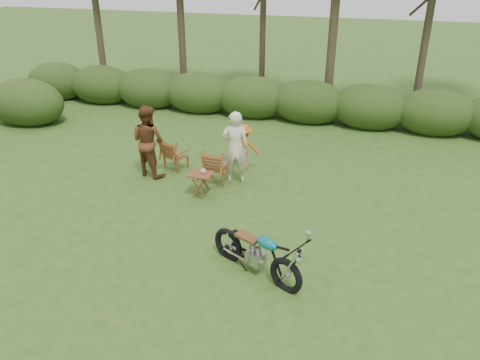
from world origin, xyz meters
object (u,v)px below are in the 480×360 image
(motorcycle, at_px, (255,272))
(adult_b, at_px, (151,174))
(side_table, at_px, (201,185))
(lawn_chair_right, at_px, (218,182))
(lawn_chair_left, at_px, (177,169))
(cup, at_px, (203,171))
(child, at_px, (244,168))
(adult_a, at_px, (235,181))

(motorcycle, xyz_separation_m, adult_b, (-3.70, 3.21, 0.00))
(side_table, bearing_deg, motorcycle, -51.03)
(lawn_chair_right, distance_m, side_table, 0.84)
(lawn_chair_left, distance_m, cup, 1.83)
(lawn_chair_right, bearing_deg, lawn_chair_left, -16.94)
(child, bearing_deg, adult_a, 84.31)
(lawn_chair_left, bearing_deg, cup, 151.89)
(motorcycle, xyz_separation_m, adult_a, (-1.49, 3.47, 0.00))
(side_table, bearing_deg, adult_b, 156.77)
(lawn_chair_right, xyz_separation_m, lawn_chair_left, (-1.32, 0.45, 0.00))
(lawn_chair_right, distance_m, adult_a, 0.45)
(adult_a, xyz_separation_m, adult_b, (-2.21, -0.26, 0.00))
(motorcycle, height_order, lawn_chair_right, motorcycle)
(adult_b, relative_size, child, 1.50)
(lawn_chair_left, height_order, cup, cup)
(cup, bearing_deg, child, 75.96)
(motorcycle, relative_size, adult_a, 1.05)
(lawn_chair_left, bearing_deg, lawn_chair_right, 176.79)
(lawn_chair_left, height_order, child, child)
(motorcycle, bearing_deg, side_table, 154.98)
(adult_a, bearing_deg, child, -103.81)
(cup, height_order, child, cup)
(side_table, distance_m, cup, 0.34)
(lawn_chair_left, height_order, adult_b, adult_b)
(side_table, bearing_deg, lawn_chair_right, 81.42)
(child, bearing_deg, adult_b, 18.13)
(lawn_chair_right, relative_size, adult_b, 0.48)
(child, bearing_deg, motorcycle, 101.29)
(lawn_chair_right, height_order, child, child)
(motorcycle, relative_size, lawn_chair_left, 2.24)
(side_table, xyz_separation_m, child, (0.48, 1.80, -0.28))
(motorcycle, distance_m, lawn_chair_right, 3.78)
(lawn_chair_left, bearing_deg, adult_a, -172.80)
(lawn_chair_left, bearing_deg, child, -145.75)
(lawn_chair_right, relative_size, side_table, 1.57)
(lawn_chair_right, distance_m, child, 1.08)
(lawn_chair_right, height_order, side_table, side_table)
(lawn_chair_left, height_order, adult_a, adult_a)
(lawn_chair_left, bearing_deg, side_table, 149.82)
(lawn_chair_left, xyz_separation_m, adult_a, (1.72, -0.26, 0.00))
(lawn_chair_right, relative_size, cup, 6.95)
(motorcycle, height_order, side_table, side_table)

